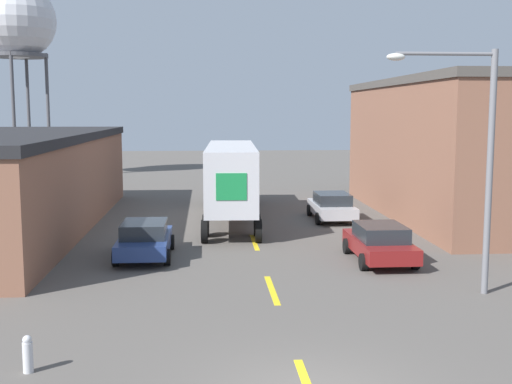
{
  "coord_description": "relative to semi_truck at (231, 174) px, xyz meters",
  "views": [
    {
      "loc": [
        -2.02,
        -11.82,
        5.61
      ],
      "look_at": [
        -0.08,
        13.34,
        2.42
      ],
      "focal_mm": 45.0,
      "sensor_mm": 36.0,
      "label": 1
    }
  ],
  "objects": [
    {
      "name": "parked_car_left_far",
      "position": [
        -3.66,
        -8.72,
        -1.62
      ],
      "size": [
        2.1,
        4.37,
        1.41
      ],
      "color": "navy",
      "rests_on": "ground_plane"
    },
    {
      "name": "street_lamp",
      "position": [
        6.82,
        -14.46,
        2.07
      ],
      "size": [
        3.37,
        0.32,
        7.43
      ],
      "color": "slate",
      "rests_on": "ground_plane"
    },
    {
      "name": "road_centerline",
      "position": [
        0.76,
        -13.57,
        -2.36
      ],
      "size": [
        0.2,
        18.14,
        0.01
      ],
      "color": "yellow",
      "rests_on": "ground_plane"
    },
    {
      "name": "parked_car_right_far",
      "position": [
        5.18,
        -0.77,
        -1.62
      ],
      "size": [
        2.1,
        4.37,
        1.41
      ],
      "color": "#B2B2B7",
      "rests_on": "ground_plane"
    },
    {
      "name": "fire_hydrant",
      "position": [
        -5.15,
        -19.58,
        -1.95
      ],
      "size": [
        0.22,
        0.22,
        0.83
      ],
      "color": "silver",
      "rests_on": "ground_plane"
    },
    {
      "name": "semi_truck",
      "position": [
        0.0,
        0.0,
        0.0
      ],
      "size": [
        3.08,
        14.19,
        3.92
      ],
      "rotation": [
        0.0,
        0.0,
        -0.04
      ],
      "color": "black",
      "rests_on": "ground_plane"
    },
    {
      "name": "water_tower",
      "position": [
        -16.77,
        22.47,
        10.54
      ],
      "size": [
        6.3,
        6.3,
        16.22
      ],
      "color": "#47474C",
      "rests_on": "ground_plane"
    },
    {
      "name": "warehouse_right",
      "position": [
        14.75,
        -0.02,
        1.3
      ],
      "size": [
        13.06,
        18.42,
        7.31
      ],
      "color": "brown",
      "rests_on": "ground_plane"
    },
    {
      "name": "parked_car_right_mid",
      "position": [
        5.18,
        -10.02,
        -1.62
      ],
      "size": [
        2.1,
        4.37,
        1.41
      ],
      "color": "maroon",
      "rests_on": "ground_plane"
    }
  ]
}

